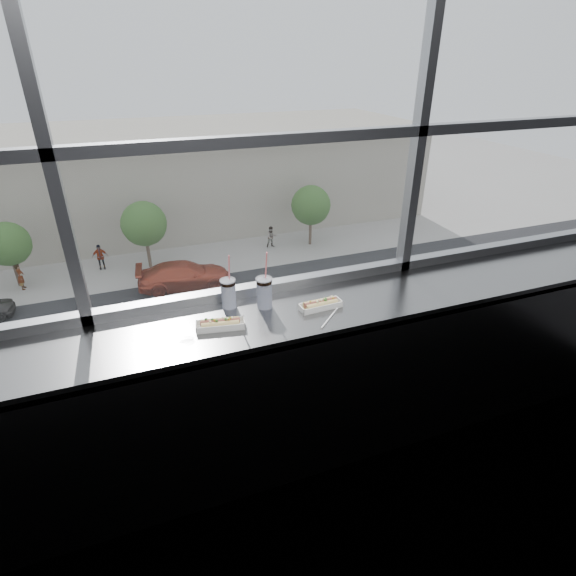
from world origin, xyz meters
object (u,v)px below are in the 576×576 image
object	(u,v)px
soda_cup_right	(264,291)
car_near_c	(184,346)
tree_right	(311,205)
pedestrian_b	(100,254)
hotdog_tray_right	(321,304)
wrapper	(186,339)
car_far_b	(184,271)
pedestrian_d	(271,235)
car_near_e	(390,305)
pedestrian_a	(20,274)
tree_left	(7,244)
car_near_b	(16,378)
tree_center	(144,224)
soda_cup_left	(228,292)
hotdog_tray_left	(220,324)
loose_straw	(330,318)

from	to	relation	value
soda_cup_right	car_near_c	xyz separation A→B (m)	(0.89, 16.18, -11.21)
tree_right	pedestrian_b	bearing A→B (deg)	176.81
hotdog_tray_right	wrapper	world-z (taller)	hotdog_tray_right
car_far_b	wrapper	bearing A→B (deg)	178.89
pedestrian_b	pedestrian_d	world-z (taller)	pedestrian_b
car_near_e	car_far_b	distance (m)	12.89
pedestrian_a	soda_cup_right	bearing A→B (deg)	-164.61
car_far_b	tree_left	xyz separation A→B (m)	(-10.04, 4.00, 1.75)
soda_cup_right	wrapper	xyz separation A→B (m)	(-0.49, -0.19, -0.09)
wrapper	pedestrian_b	world-z (taller)	wrapper
car_near_e	car_near_b	size ratio (longest dim) A/B	0.90
car_near_e	tree_center	world-z (taller)	tree_center
car_far_b	tree_center	size ratio (longest dim) A/B	1.41
car_near_b	tree_center	distance (m)	13.84
pedestrian_a	tree_right	bearing A→B (deg)	-88.31
car_near_c	soda_cup_left	bearing A→B (deg)	173.34
soda_cup_left	wrapper	bearing A→B (deg)	-137.81
car_near_c	tree_left	world-z (taller)	tree_left
soda_cup_left	hotdog_tray_left	bearing A→B (deg)	-115.58
car_far_b	tree_right	distance (m)	11.32
hotdog_tray_right	soda_cup_right	xyz separation A→B (m)	(-0.30, 0.13, 0.08)
hotdog_tray_right	tree_right	bearing A→B (deg)	63.82
soda_cup_right	pedestrian_d	world-z (taller)	soda_cup_right
car_near_c	tree_left	distance (m)	15.00
loose_straw	hotdog_tray_left	bearing A→B (deg)	126.02
soda_cup_right	pedestrian_a	bearing A→B (deg)	105.39
car_near_e	loose_straw	bearing A→B (deg)	138.54
hotdog_tray_right	tree_center	distance (m)	29.67
pedestrian_a	tree_center	distance (m)	8.21
pedestrian_d	tree_center	size ratio (longest dim) A/B	0.42
hotdog_tray_left	tree_center	world-z (taller)	hotdog_tray_left
hotdog_tray_left	car_near_b	bearing A→B (deg)	120.35
wrapper	pedestrian_b	size ratio (longest dim) A/B	0.04
hotdog_tray_right	car_far_b	distance (m)	26.72
car_near_e	pedestrian_b	world-z (taller)	pedestrian_b
car_near_c	tree_center	distance (m)	12.22
car_near_c	tree_right	bearing A→B (deg)	-46.98
car_near_b	tree_center	bearing A→B (deg)	-34.53
hotdog_tray_right	car_near_b	distance (m)	20.74
soda_cup_right	hotdog_tray_right	bearing A→B (deg)	-23.38
car_far_b	pedestrian_a	world-z (taller)	car_far_b
car_far_b	tree_left	world-z (taller)	tree_left
car_near_b	pedestrian_a	xyz separation A→B (m)	(-1.34, 11.41, -0.03)
hotdog_tray_left	car_near_b	xyz separation A→B (m)	(-5.96, 16.31, -11.02)
car_near_c	pedestrian_d	size ratio (longest dim) A/B	2.82
car_near_e	pedestrian_a	bearing A→B (deg)	54.65
soda_cup_right	car_near_e	distance (m)	23.17
loose_straw	car_far_b	xyz separation A→B (m)	(1.84, 24.43, -10.93)
tree_center	pedestrian_d	bearing A→B (deg)	3.07
hotdog_tray_left	car_near_b	size ratio (longest dim) A/B	0.04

